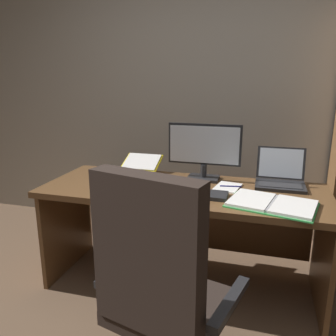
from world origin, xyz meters
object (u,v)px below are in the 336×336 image
Objects in this scene: computer_mouse at (147,188)px; open_binder at (272,204)px; reading_stand_with_book at (141,164)px; laptop at (280,178)px; keyboard at (193,193)px; pen at (231,186)px; notepad at (228,187)px; office_chair at (162,304)px; desk at (185,210)px; monitor at (204,151)px.

open_binder is (0.77, -0.05, -0.01)m from computer_mouse.
reading_stand_with_book is at bearing 115.33° from computer_mouse.
laptop is 0.64m from keyboard.
open_binder is 0.36m from pen.
reading_stand_with_book is at bearing 162.72° from notepad.
computer_mouse is at bearing -158.08° from pen.
laptop is 0.42m from open_binder.
office_chair is at bearing -115.22° from laptop.
keyboard reaches higher than desk.
notepad is (-0.33, -0.16, -0.05)m from laptop.
laptop reaches higher than keyboard.
desk is 0.93m from office_chair.
computer_mouse is 0.74× the size of pen.
office_chair is at bearing -100.73° from notepad.
reading_stand_with_book is 0.74m from pen.
office_chair is 0.98m from pen.
open_binder is (0.56, -0.26, 0.20)m from desk.
computer_mouse is at bearing 180.00° from keyboard.
pen is (0.21, 0.20, 0.00)m from keyboard.
computer_mouse is at bearing -157.27° from notepad.
monitor reaches higher than desk.
computer_mouse reaches higher than open_binder.
computer_mouse is at bearing -156.29° from laptop.
monitor is 2.45× the size of notepad.
desk is 0.65m from open_binder.
laptop is at bearing 14.15° from desk.
computer_mouse reaches higher than pen.
desk is 8.88× the size of notepad.
notepad is (0.49, 0.20, -0.02)m from computer_mouse.
keyboard is 1.46× the size of reading_stand_with_book.
monitor is at bearing 50.02° from computer_mouse.
open_binder is (0.47, -0.05, -0.00)m from keyboard.
monitor is at bearing 90.00° from keyboard.
pen is at bearing -0.14° from desk.
office_chair is 0.83m from computer_mouse.
computer_mouse is 0.53m from notepad.
notepad reaches higher than desk.
notepad is (0.28, -0.00, 0.19)m from desk.
office_chair reaches higher than computer_mouse.
computer_mouse is 0.46m from reading_stand_with_book.
monitor reaches higher than pen.
monitor is at bearing 58.05° from desk.
laptop is 1.02m from reading_stand_with_book.
monitor is (0.09, 0.15, 0.39)m from desk.
laptop is at bearing 79.12° from office_chair.
desk is at bearing 168.57° from open_binder.
notepad is (0.19, -0.15, -0.20)m from monitor.
desk is at bearing 179.86° from pen.
open_binder is (0.97, -0.47, -0.05)m from reading_stand_with_book.
monitor reaches higher than open_binder.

